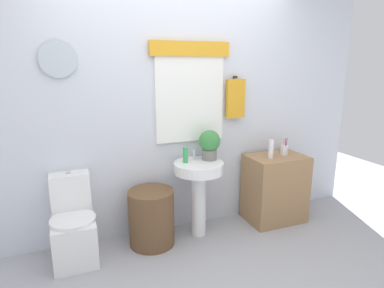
# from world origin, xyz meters

# --- Properties ---
(back_wall) EXTENTS (4.40, 0.18, 2.60)m
(back_wall) POSITION_xyz_m (0.00, 1.15, 1.30)
(back_wall) COLOR silver
(back_wall) RESTS_ON ground_plane
(toilet) EXTENTS (0.38, 0.51, 0.77)m
(toilet) POSITION_xyz_m (-1.02, 0.89, 0.29)
(toilet) COLOR white
(toilet) RESTS_ON ground_plane
(laundry_hamper) EXTENTS (0.43, 0.43, 0.54)m
(laundry_hamper) POSITION_xyz_m (-0.32, 0.85, 0.27)
(laundry_hamper) COLOR brown
(laundry_hamper) RESTS_ON ground_plane
(pedestal_sink) EXTENTS (0.49, 0.49, 0.77)m
(pedestal_sink) POSITION_xyz_m (0.17, 0.85, 0.57)
(pedestal_sink) COLOR white
(pedestal_sink) RESTS_ON ground_plane
(faucet) EXTENTS (0.03, 0.03, 0.10)m
(faucet) POSITION_xyz_m (0.17, 0.97, 0.82)
(faucet) COLOR silver
(faucet) RESTS_ON pedestal_sink
(wooden_cabinet) EXTENTS (0.62, 0.44, 0.74)m
(wooden_cabinet) POSITION_xyz_m (1.08, 0.85, 0.37)
(wooden_cabinet) COLOR #9E754C
(wooden_cabinet) RESTS_ON ground_plane
(soap_bottle) EXTENTS (0.05, 0.05, 0.16)m
(soap_bottle) POSITION_xyz_m (0.05, 0.90, 0.84)
(soap_bottle) COLOR green
(soap_bottle) RESTS_ON pedestal_sink
(potted_plant) EXTENTS (0.21, 0.21, 0.30)m
(potted_plant) POSITION_xyz_m (0.31, 0.91, 0.93)
(potted_plant) COLOR slate
(potted_plant) RESTS_ON pedestal_sink
(lotion_bottle) EXTENTS (0.05, 0.05, 0.19)m
(lotion_bottle) POSITION_xyz_m (0.97, 0.81, 0.84)
(lotion_bottle) COLOR white
(lotion_bottle) RESTS_ON wooden_cabinet
(toothbrush_cup) EXTENTS (0.08, 0.08, 0.19)m
(toothbrush_cup) POSITION_xyz_m (1.19, 0.87, 0.79)
(toothbrush_cup) COLOR silver
(toothbrush_cup) RESTS_ON wooden_cabinet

